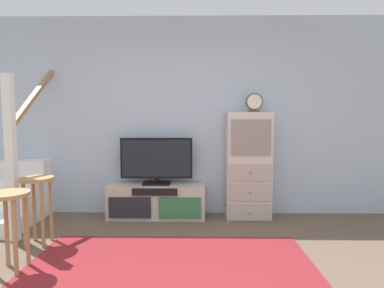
% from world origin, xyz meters
% --- Properties ---
extents(back_wall, '(6.40, 0.12, 2.70)m').
position_xyz_m(back_wall, '(0.00, 2.46, 1.35)').
color(back_wall, '#A8BCD1').
rests_on(back_wall, ground_plane).
extents(area_rug, '(2.60, 1.80, 0.01)m').
position_xyz_m(area_rug, '(0.00, 0.60, 0.01)').
color(area_rug, maroon).
rests_on(area_rug, ground_plane).
extents(media_console, '(1.29, 0.38, 0.45)m').
position_xyz_m(media_console, '(-0.30, 2.19, 0.22)').
color(media_console, '#BCB29E').
rests_on(media_console, ground_plane).
extents(television, '(0.96, 0.22, 0.62)m').
position_xyz_m(television, '(-0.30, 2.22, 0.78)').
color(television, black).
rests_on(television, media_console).
extents(side_cabinet, '(0.58, 0.38, 1.41)m').
position_xyz_m(side_cabinet, '(0.92, 2.20, 0.70)').
color(side_cabinet, beige).
rests_on(side_cabinet, ground_plane).
extents(desk_clock, '(0.22, 0.08, 0.25)m').
position_xyz_m(desk_clock, '(0.98, 2.19, 1.53)').
color(desk_clock, '#4C3823').
rests_on(desk_clock, side_cabinet).
extents(staircase, '(1.00, 1.36, 2.20)m').
position_xyz_m(staircase, '(-2.24, 2.20, 0.37)').
color(staircase, white).
rests_on(staircase, ground_plane).
extents(bar_stool_near, '(0.34, 0.34, 0.70)m').
position_xyz_m(bar_stool_near, '(-1.38, 0.74, 0.52)').
color(bar_stool_near, '#A37A4C').
rests_on(bar_stool_near, ground_plane).
extents(bar_stool_far, '(0.34, 0.34, 0.72)m').
position_xyz_m(bar_stool_far, '(-1.44, 1.31, 0.53)').
color(bar_stool_far, '#A37A4C').
rests_on(bar_stool_far, ground_plane).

